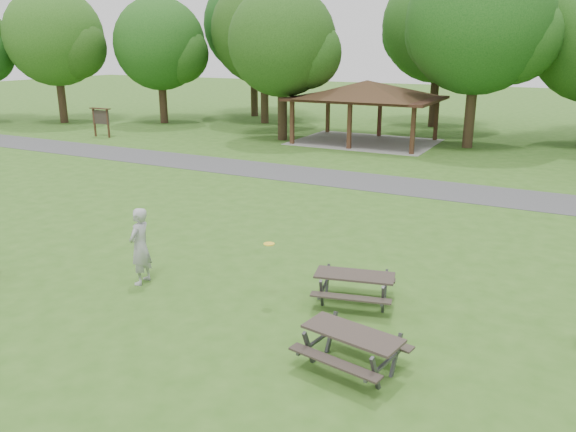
# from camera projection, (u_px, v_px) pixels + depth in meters

# --- Properties ---
(ground) EXTENTS (160.00, 160.00, 0.00)m
(ground) POSITION_uv_depth(u_px,v_px,m) (168.00, 310.00, 12.72)
(ground) COLOR #325F1B
(ground) RESTS_ON ground
(asphalt_path) EXTENTS (120.00, 3.20, 0.02)m
(asphalt_path) POSITION_uv_depth(u_px,v_px,m) (373.00, 182.00, 24.61)
(asphalt_path) COLOR #424245
(asphalt_path) RESTS_ON ground
(pavilion) EXTENTS (8.60, 7.01, 3.76)m
(pavilion) POSITION_uv_depth(u_px,v_px,m) (367.00, 92.00, 33.97)
(pavilion) COLOR #3D2416
(pavilion) RESTS_ON ground
(notice_board) EXTENTS (1.60, 0.30, 1.88)m
(notice_board) POSITION_uv_depth(u_px,v_px,m) (101.00, 117.00, 36.44)
(notice_board) COLOR #3A2115
(notice_board) RESTS_ON ground
(tree_row_a) EXTENTS (7.56, 7.20, 9.97)m
(tree_row_a) POSITION_uv_depth(u_px,v_px,m) (56.00, 40.00, 41.94)
(tree_row_a) COLOR #301F15
(tree_row_a) RESTS_ON ground
(tree_row_b) EXTENTS (7.14, 6.80, 9.28)m
(tree_row_b) POSITION_uv_depth(u_px,v_px,m) (161.00, 47.00, 41.97)
(tree_row_b) COLOR #322016
(tree_row_b) RESTS_ON ground
(tree_row_c) EXTENTS (8.19, 7.80, 10.67)m
(tree_row_c) POSITION_uv_depth(u_px,v_px,m) (265.00, 35.00, 41.59)
(tree_row_c) COLOR #312315
(tree_row_c) RESTS_ON ground
(tree_row_d) EXTENTS (6.93, 6.60, 9.27)m
(tree_row_d) POSITION_uv_depth(u_px,v_px,m) (284.00, 45.00, 34.10)
(tree_row_d) COLOR black
(tree_row_d) RESTS_ON ground
(tree_row_e) EXTENTS (8.40, 8.00, 11.02)m
(tree_row_e) POSITION_uv_depth(u_px,v_px,m) (480.00, 26.00, 31.07)
(tree_row_e) COLOR #322316
(tree_row_e) RESTS_ON ground
(tree_deep_a) EXTENTS (8.40, 8.00, 11.38)m
(tree_deep_a) POSITION_uv_depth(u_px,v_px,m) (254.00, 28.00, 45.71)
(tree_deep_a) COLOR black
(tree_deep_a) RESTS_ON ground
(tree_deep_b) EXTENTS (8.40, 8.00, 11.13)m
(tree_deep_b) POSITION_uv_depth(u_px,v_px,m) (441.00, 29.00, 39.60)
(tree_deep_b) COLOR black
(tree_deep_b) RESTS_ON ground
(picnic_table_middle) EXTENTS (2.08, 1.81, 0.78)m
(picnic_table_middle) POSITION_uv_depth(u_px,v_px,m) (354.00, 281.00, 12.86)
(picnic_table_middle) COLOR #2F2722
(picnic_table_middle) RESTS_ON ground
(picnic_table_far) EXTENTS (2.05, 1.76, 0.79)m
(picnic_table_far) POSITION_uv_depth(u_px,v_px,m) (352.00, 341.00, 10.24)
(picnic_table_far) COLOR #312823
(picnic_table_far) RESTS_ON ground
(frisbee_in_flight) EXTENTS (0.30, 0.30, 0.02)m
(frisbee_in_flight) POSITION_uv_depth(u_px,v_px,m) (269.00, 244.00, 12.66)
(frisbee_in_flight) COLOR yellow
(frisbee_in_flight) RESTS_ON ground
(frisbee_thrower) EXTENTS (0.57, 0.78, 1.96)m
(frisbee_thrower) POSITION_uv_depth(u_px,v_px,m) (140.00, 246.00, 13.93)
(frisbee_thrower) COLOR #A2A2A4
(frisbee_thrower) RESTS_ON ground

